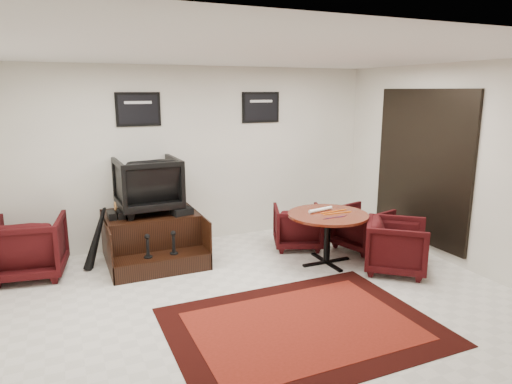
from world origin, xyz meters
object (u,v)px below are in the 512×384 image
shine_podium (152,238)px  meeting_table (328,220)px  table_chair_back (297,225)px  shine_chair (148,182)px  table_chair_corner (397,244)px  table_chair_window (362,226)px  armchair_side (29,244)px

shine_podium → meeting_table: (2.24, -1.19, 0.33)m
shine_podium → table_chair_back: 2.23m
shine_chair → table_chair_corner: (2.94, -1.97, -0.73)m
meeting_table → table_chair_window: 0.94m
shine_chair → table_chair_window: bearing=159.9°
armchair_side → table_chair_back: bearing=-177.6°
meeting_table → table_chair_back: same height
table_chair_back → table_chair_corner: (0.75, -1.42, 0.03)m
armchair_side → meeting_table: 4.04m
shine_podium → table_chair_corner: (2.94, -1.83, 0.08)m
armchair_side → table_chair_back: size_ratio=1.21×
shine_podium → shine_chair: 0.83m
shine_chair → meeting_table: bearing=147.5°
shine_chair → meeting_table: size_ratio=0.80×
table_chair_corner → table_chair_window: bearing=31.4°
shine_podium → table_chair_corner: bearing=-31.9°
armchair_side → table_chair_back: 3.83m
table_chair_window → table_chair_corner: size_ratio=0.93×
armchair_side → table_chair_window: armchair_side is taller
shine_podium → table_chair_back: size_ratio=1.85×
armchair_side → table_chair_back: armchair_side is taller
table_chair_back → meeting_table: bearing=115.6°
shine_chair → table_chair_window: shine_chair is taller
shine_podium → table_chair_back: (2.19, -0.41, 0.05)m
shine_podium → meeting_table: size_ratio=1.21×
meeting_table → armchair_side: bearing=162.7°
shine_podium → shine_chair: bearing=90.0°
shine_podium → table_chair_back: bearing=-10.6°
shine_podium → table_chair_window: 3.20m
shine_chair → meeting_table: shine_chair is taller
shine_podium → shine_chair: size_ratio=1.52×
table_chair_back → table_chair_corner: size_ratio=0.93×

